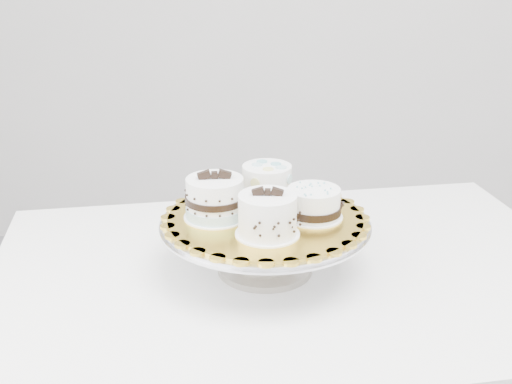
{
  "coord_description": "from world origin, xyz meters",
  "views": [
    {
      "loc": [
        -0.13,
        -1.07,
        1.33
      ],
      "look_at": [
        -0.13,
        0.02,
        0.91
      ],
      "focal_mm": 45.0,
      "sensor_mm": 36.0,
      "label": 1
    }
  ],
  "objects_px": {
    "cake_swirl": "(268,216)",
    "cake_dots": "(267,183)",
    "cake_ribbon": "(314,204)",
    "table": "(291,307)",
    "cake_stand": "(265,235)",
    "cake_banded": "(215,200)",
    "cake_board": "(265,218)"
  },
  "relations": [
    {
      "from": "cake_swirl",
      "to": "cake_dots",
      "type": "relative_size",
      "value": 0.91
    },
    {
      "from": "cake_swirl",
      "to": "cake_dots",
      "type": "height_order",
      "value": "cake_swirl"
    },
    {
      "from": "table",
      "to": "cake_board",
      "type": "xyz_separation_m",
      "value": [
        -0.05,
        -0.01,
        0.19
      ]
    },
    {
      "from": "cake_board",
      "to": "cake_dots",
      "type": "distance_m",
      "value": 0.09
    },
    {
      "from": "cake_swirl",
      "to": "cake_banded",
      "type": "height_order",
      "value": "cake_banded"
    },
    {
      "from": "cake_stand",
      "to": "cake_banded",
      "type": "height_order",
      "value": "cake_banded"
    },
    {
      "from": "cake_board",
      "to": "cake_ribbon",
      "type": "xyz_separation_m",
      "value": [
        0.09,
        -0.0,
        0.03
      ]
    },
    {
      "from": "cake_ribbon",
      "to": "cake_board",
      "type": "bearing_deg",
      "value": -161.99
    },
    {
      "from": "cake_stand",
      "to": "cake_banded",
      "type": "relative_size",
      "value": 3.36
    },
    {
      "from": "cake_banded",
      "to": "cake_dots",
      "type": "relative_size",
      "value": 0.94
    },
    {
      "from": "cake_swirl",
      "to": "cake_ribbon",
      "type": "height_order",
      "value": "cake_swirl"
    },
    {
      "from": "cake_dots",
      "to": "cake_swirl",
      "type": "bearing_deg",
      "value": -110.51
    },
    {
      "from": "table",
      "to": "cake_stand",
      "type": "height_order",
      "value": "cake_stand"
    },
    {
      "from": "cake_stand",
      "to": "cake_ribbon",
      "type": "relative_size",
      "value": 3.15
    },
    {
      "from": "table",
      "to": "cake_banded",
      "type": "distance_m",
      "value": 0.27
    },
    {
      "from": "cake_stand",
      "to": "cake_ribbon",
      "type": "height_order",
      "value": "cake_ribbon"
    },
    {
      "from": "cake_banded",
      "to": "cake_ribbon",
      "type": "height_order",
      "value": "cake_banded"
    },
    {
      "from": "cake_board",
      "to": "cake_banded",
      "type": "relative_size",
      "value": 3.09
    },
    {
      "from": "cake_board",
      "to": "cake_ribbon",
      "type": "distance_m",
      "value": 0.09
    },
    {
      "from": "cake_stand",
      "to": "cake_swirl",
      "type": "xyz_separation_m",
      "value": [
        0.0,
        -0.08,
        0.07
      ]
    },
    {
      "from": "cake_banded",
      "to": "cake_swirl",
      "type": "bearing_deg",
      "value": -43.96
    },
    {
      "from": "cake_swirl",
      "to": "cake_dots",
      "type": "xyz_separation_m",
      "value": [
        0.0,
        0.16,
        0.0
      ]
    },
    {
      "from": "cake_banded",
      "to": "cake_dots",
      "type": "height_order",
      "value": "cake_banded"
    },
    {
      "from": "cake_stand",
      "to": "cake_ribbon",
      "type": "xyz_separation_m",
      "value": [
        0.09,
        -0.0,
        0.06
      ]
    },
    {
      "from": "cake_banded",
      "to": "cake_dots",
      "type": "xyz_separation_m",
      "value": [
        0.1,
        0.09,
        0.0
      ]
    },
    {
      "from": "table",
      "to": "cake_board",
      "type": "distance_m",
      "value": 0.2
    },
    {
      "from": "table",
      "to": "cake_banded",
      "type": "height_order",
      "value": "cake_banded"
    },
    {
      "from": "table",
      "to": "cake_swirl",
      "type": "xyz_separation_m",
      "value": [
        -0.05,
        -0.09,
        0.23
      ]
    },
    {
      "from": "cake_board",
      "to": "cake_banded",
      "type": "bearing_deg",
      "value": -177.78
    },
    {
      "from": "cake_dots",
      "to": "table",
      "type": "bearing_deg",
      "value": -78.21
    },
    {
      "from": "cake_stand",
      "to": "cake_banded",
      "type": "distance_m",
      "value": 0.12
    },
    {
      "from": "cake_banded",
      "to": "cake_ribbon",
      "type": "xyz_separation_m",
      "value": [
        0.18,
        0.0,
        -0.01
      ]
    }
  ]
}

